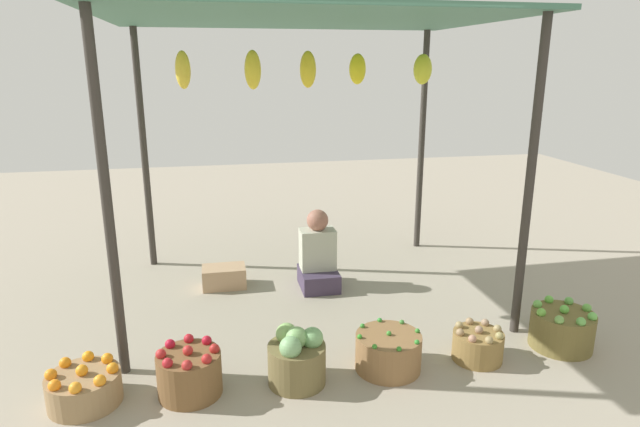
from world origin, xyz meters
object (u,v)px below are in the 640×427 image
vendor_person (318,258)px  basket_red_apples (189,373)px  basket_green_chilies (388,352)px  basket_green_apples (562,329)px  wooden_crate_near_vendor (224,277)px  basket_oranges (84,387)px  basket_potatoes (478,345)px  basket_cabbages (297,358)px

vendor_person → basket_red_apples: size_ratio=1.84×
basket_green_chilies → basket_green_apples: size_ratio=1.00×
basket_red_apples → basket_green_chilies: 1.39m
vendor_person → wooden_crate_near_vendor: 0.95m
basket_oranges → wooden_crate_near_vendor: basket_oranges is taller
basket_red_apples → basket_green_apples: (2.81, 0.06, -0.00)m
vendor_person → basket_oranges: bearing=-139.8°
basket_potatoes → basket_green_apples: bearing=3.6°
basket_red_apples → basket_cabbages: bearing=-1.3°
basket_green_apples → basket_cabbages: bearing=-177.8°
basket_oranges → basket_potatoes: basket_oranges is taller
basket_oranges → basket_green_apples: bearing=0.6°
basket_cabbages → wooden_crate_near_vendor: 1.84m
wooden_crate_near_vendor → basket_cabbages: bearing=-76.1°
basket_potatoes → basket_red_apples: bearing=-179.5°
basket_cabbages → basket_green_chilies: (0.67, 0.04, -0.05)m
basket_cabbages → wooden_crate_near_vendor: (-0.44, 1.78, -0.08)m
basket_oranges → basket_green_apples: size_ratio=0.98×
basket_red_apples → basket_cabbages: (0.72, -0.02, 0.03)m
basket_red_apples → basket_cabbages: basket_cabbages is taller
basket_red_apples → wooden_crate_near_vendor: bearing=81.1°
basket_green_apples → basket_green_chilies: bearing=-178.6°
vendor_person → basket_green_apples: size_ratio=1.65×
basket_green_apples → wooden_crate_near_vendor: 3.05m
basket_cabbages → basket_green_chilies: 0.68m
basket_red_apples → basket_green_chilies: (1.39, 0.03, -0.02)m
vendor_person → basket_cabbages: 1.68m
vendor_person → basket_potatoes: size_ratio=2.10×
basket_potatoes → wooden_crate_near_vendor: size_ratio=0.88×
vendor_person → basket_green_apples: 2.24m
basket_red_apples → basket_green_chilies: size_ratio=0.90×
basket_oranges → basket_green_apples: (3.48, 0.04, 0.04)m
vendor_person → basket_red_apples: (-1.19, -1.59, -0.14)m
vendor_person → basket_green_apples: vendor_person is taller
basket_red_apples → basket_green_apples: 2.81m
basket_green_apples → wooden_crate_near_vendor: size_ratio=1.13×
basket_potatoes → basket_green_chilies: bearing=179.2°
basket_red_apples → wooden_crate_near_vendor: (0.28, 1.76, -0.05)m
basket_oranges → wooden_crate_near_vendor: bearing=61.5°
basket_oranges → basket_potatoes: bearing=-0.2°
basket_green_chilies → wooden_crate_near_vendor: 2.06m
vendor_person → basket_oranges: vendor_person is taller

